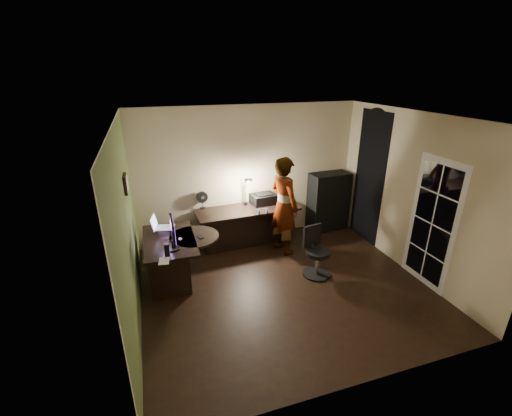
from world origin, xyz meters
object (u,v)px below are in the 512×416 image
object	(u,v)px
desk_left	(171,260)
office_chair	(318,253)
monitor	(172,238)
person	(284,206)
cabinet	(328,201)
desk_right	(248,226)

from	to	relation	value
desk_left	office_chair	distance (m)	2.46
monitor	person	world-z (taller)	person
office_chair	person	distance (m)	1.13
desk_left	cabinet	xyz separation A→B (m)	(3.45, 1.01, 0.25)
person	monitor	bearing A→B (deg)	90.43
desk_left	desk_right	bearing A→B (deg)	28.89
office_chair	person	world-z (taller)	person
desk_left	cabinet	distance (m)	3.60
desk_left	person	xyz separation A→B (m)	(2.14, 0.36, 0.56)
office_chair	desk_right	bearing A→B (deg)	107.39
monitor	office_chair	xyz separation A→B (m)	(2.35, -0.27, -0.51)
cabinet	person	distance (m)	1.49
desk_right	desk_left	bearing A→B (deg)	-154.33
desk_right	person	size ratio (longest dim) A/B	1.08
cabinet	person	bearing A→B (deg)	-157.66
desk_left	monitor	xyz separation A→B (m)	(0.03, -0.34, 0.56)
desk_left	monitor	distance (m)	0.66
cabinet	monitor	xyz separation A→B (m)	(-3.42, -1.35, 0.30)
desk_right	office_chair	world-z (taller)	office_chair
cabinet	monitor	distance (m)	3.69
cabinet	person	world-z (taller)	person
desk_right	office_chair	xyz separation A→B (m)	(0.80, -1.47, 0.05)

